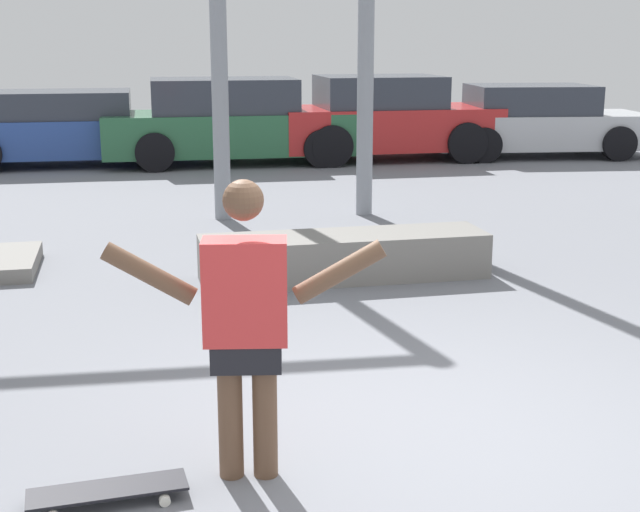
{
  "coord_description": "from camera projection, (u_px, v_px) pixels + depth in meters",
  "views": [
    {
      "loc": [
        -1.37,
        -4.35,
        2.18
      ],
      "look_at": [
        -0.44,
        1.61,
        0.69
      ],
      "focal_mm": 50.0,
      "sensor_mm": 36.0,
      "label": 1
    }
  ],
  "objects": [
    {
      "name": "grind_box",
      "position": [
        344.0,
        256.0,
        8.21
      ],
      "size": [
        2.68,
        0.82,
        0.41
      ],
      "primitive_type": "cube",
      "rotation": [
        0.0,
        0.0,
        0.06
      ],
      "color": "slate",
      "rests_on": "ground_plane"
    },
    {
      "name": "parked_car_blue",
      "position": [
        68.0,
        129.0,
        15.41
      ],
      "size": [
        4.42,
        1.99,
        1.27
      ],
      "rotation": [
        0.0,
        0.0,
        0.03
      ],
      "color": "#284793",
      "rests_on": "ground_plane"
    },
    {
      "name": "parked_car_red",
      "position": [
        385.0,
        119.0,
        16.12
      ],
      "size": [
        3.98,
        2.08,
        1.49
      ],
      "rotation": [
        0.0,
        0.0,
        0.04
      ],
      "color": "red",
      "rests_on": "ground_plane"
    },
    {
      "name": "parked_car_green",
      "position": [
        232.0,
        123.0,
        15.59
      ],
      "size": [
        4.56,
        2.01,
        1.47
      ],
      "rotation": [
        0.0,
        0.0,
        0.03
      ],
      "color": "#28603D",
      "rests_on": "ground_plane"
    },
    {
      "name": "parked_car_silver",
      "position": [
        535.0,
        122.0,
        16.55
      ],
      "size": [
        4.08,
        2.1,
        1.31
      ],
      "rotation": [
        0.0,
        0.0,
        -0.07
      ],
      "color": "#B7BABF",
      "rests_on": "ground_plane"
    },
    {
      "name": "skateboard",
      "position": [
        108.0,
        491.0,
        4.27
      ],
      "size": [
        0.78,
        0.32,
        0.08
      ],
      "rotation": [
        0.0,
        0.0,
        0.13
      ],
      "color": "black",
      "rests_on": "ground_plane"
    },
    {
      "name": "ground_plane",
      "position": [
        443.0,
        443.0,
        4.91
      ],
      "size": [
        36.0,
        36.0,
        0.0
      ],
      "primitive_type": "plane",
      "color": "slate"
    },
    {
      "name": "skateboarder",
      "position": [
        246.0,
        319.0,
        4.35
      ],
      "size": [
        1.38,
        0.26,
        1.53
      ],
      "rotation": [
        0.0,
        0.0,
        -0.12
      ],
      "color": "brown",
      "rests_on": "ground_plane"
    }
  ]
}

